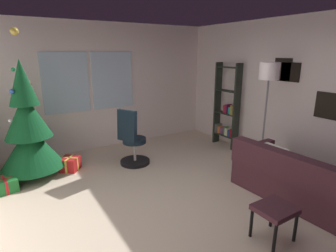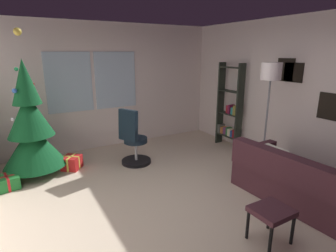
{
  "view_description": "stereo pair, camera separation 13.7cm",
  "coord_description": "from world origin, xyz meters",
  "px_view_note": "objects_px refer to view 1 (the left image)",
  "views": [
    {
      "loc": [
        -1.95,
        -2.67,
        2.06
      ],
      "look_at": [
        0.24,
        0.85,
        0.92
      ],
      "focal_mm": 28.68,
      "sensor_mm": 36.0,
      "label": 1
    },
    {
      "loc": [
        -1.83,
        -2.74,
        2.06
      ],
      "look_at": [
        0.24,
        0.85,
        0.92
      ],
      "focal_mm": 28.68,
      "sensor_mm": 36.0,
      "label": 2
    }
  ],
  "objects_px": {
    "bookshelf": "(227,111)",
    "gift_box_green": "(5,185)",
    "office_chair": "(132,143)",
    "floor_lamp": "(268,81)",
    "holiday_tree": "(29,131)",
    "gift_box_red": "(70,164)",
    "footstool": "(275,212)",
    "couch": "(322,187)"
  },
  "relations": [
    {
      "from": "bookshelf",
      "to": "holiday_tree",
      "type": "bearing_deg",
      "value": 171.62
    },
    {
      "from": "gift_box_red",
      "to": "office_chair",
      "type": "bearing_deg",
      "value": -18.67
    },
    {
      "from": "holiday_tree",
      "to": "gift_box_green",
      "type": "xyz_separation_m",
      "value": [
        -0.45,
        -0.35,
        -0.71
      ]
    },
    {
      "from": "floor_lamp",
      "to": "holiday_tree",
      "type": "bearing_deg",
      "value": 151.7
    },
    {
      "from": "office_chair",
      "to": "bookshelf",
      "type": "height_order",
      "value": "bookshelf"
    },
    {
      "from": "gift_box_red",
      "to": "office_chair",
      "type": "relative_size",
      "value": 0.39
    },
    {
      "from": "footstool",
      "to": "gift_box_red",
      "type": "xyz_separation_m",
      "value": [
        -1.54,
        3.13,
        -0.23
      ]
    },
    {
      "from": "footstool",
      "to": "bookshelf",
      "type": "xyz_separation_m",
      "value": [
        1.77,
        2.65,
        0.46
      ]
    },
    {
      "from": "gift_box_red",
      "to": "office_chair",
      "type": "xyz_separation_m",
      "value": [
        1.07,
        -0.36,
        0.3
      ]
    },
    {
      "from": "couch",
      "to": "office_chair",
      "type": "xyz_separation_m",
      "value": [
        -1.65,
        2.65,
        0.15
      ]
    },
    {
      "from": "gift_box_red",
      "to": "floor_lamp",
      "type": "distance_m",
      "value": 3.74
    },
    {
      "from": "holiday_tree",
      "to": "office_chair",
      "type": "bearing_deg",
      "value": -15.2
    },
    {
      "from": "gift_box_green",
      "to": "bookshelf",
      "type": "bearing_deg",
      "value": -2.98
    },
    {
      "from": "bookshelf",
      "to": "floor_lamp",
      "type": "xyz_separation_m",
      "value": [
        -0.38,
        -1.31,
        0.79
      ]
    },
    {
      "from": "bookshelf",
      "to": "footstool",
      "type": "bearing_deg",
      "value": -123.77
    },
    {
      "from": "couch",
      "to": "floor_lamp",
      "type": "relative_size",
      "value": 1.12
    },
    {
      "from": "gift_box_green",
      "to": "holiday_tree",
      "type": "bearing_deg",
      "value": 37.81
    },
    {
      "from": "office_chair",
      "to": "floor_lamp",
      "type": "distance_m",
      "value": 2.63
    },
    {
      "from": "holiday_tree",
      "to": "gift_box_green",
      "type": "bearing_deg",
      "value": -142.19
    },
    {
      "from": "gift_box_red",
      "to": "gift_box_green",
      "type": "xyz_separation_m",
      "value": [
        -1.02,
        -0.26,
        -0.02
      ]
    },
    {
      "from": "holiday_tree",
      "to": "gift_box_red",
      "type": "xyz_separation_m",
      "value": [
        0.57,
        -0.08,
        -0.69
      ]
    },
    {
      "from": "bookshelf",
      "to": "couch",
      "type": "bearing_deg",
      "value": -102.92
    },
    {
      "from": "holiday_tree",
      "to": "office_chair",
      "type": "xyz_separation_m",
      "value": [
        1.65,
        -0.45,
        -0.39
      ]
    },
    {
      "from": "bookshelf",
      "to": "floor_lamp",
      "type": "height_order",
      "value": "floor_lamp"
    },
    {
      "from": "couch",
      "to": "holiday_tree",
      "type": "distance_m",
      "value": 4.56
    },
    {
      "from": "office_chair",
      "to": "floor_lamp",
      "type": "relative_size",
      "value": 0.57
    },
    {
      "from": "gift_box_green",
      "to": "gift_box_red",
      "type": "bearing_deg",
      "value": 14.38
    },
    {
      "from": "bookshelf",
      "to": "gift_box_green",
      "type": "bearing_deg",
      "value": 177.02
    },
    {
      "from": "gift_box_red",
      "to": "office_chair",
      "type": "height_order",
      "value": "office_chair"
    },
    {
      "from": "gift_box_green",
      "to": "office_chair",
      "type": "relative_size",
      "value": 0.35
    },
    {
      "from": "gift_box_green",
      "to": "office_chair",
      "type": "distance_m",
      "value": 2.12
    },
    {
      "from": "gift_box_green",
      "to": "floor_lamp",
      "type": "bearing_deg",
      "value": -21.29
    },
    {
      "from": "holiday_tree",
      "to": "bookshelf",
      "type": "bearing_deg",
      "value": -8.38
    },
    {
      "from": "holiday_tree",
      "to": "footstool",
      "type": "bearing_deg",
      "value": -56.72
    },
    {
      "from": "footstool",
      "to": "couch",
      "type": "bearing_deg",
      "value": 5.7
    },
    {
      "from": "couch",
      "to": "bookshelf",
      "type": "bearing_deg",
      "value": 77.08
    },
    {
      "from": "gift_box_red",
      "to": "floor_lamp",
      "type": "xyz_separation_m",
      "value": [
        2.93,
        -1.8,
        1.48
      ]
    },
    {
      "from": "couch",
      "to": "gift_box_green",
      "type": "bearing_deg",
      "value": 143.71
    },
    {
      "from": "couch",
      "to": "footstool",
      "type": "xyz_separation_m",
      "value": [
        -1.19,
        -0.12,
        0.08
      ]
    },
    {
      "from": "holiday_tree",
      "to": "office_chair",
      "type": "relative_size",
      "value": 2.25
    },
    {
      "from": "gift_box_red",
      "to": "bookshelf",
      "type": "height_order",
      "value": "bookshelf"
    },
    {
      "from": "holiday_tree",
      "to": "gift_box_red",
      "type": "relative_size",
      "value": 5.73
    }
  ]
}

